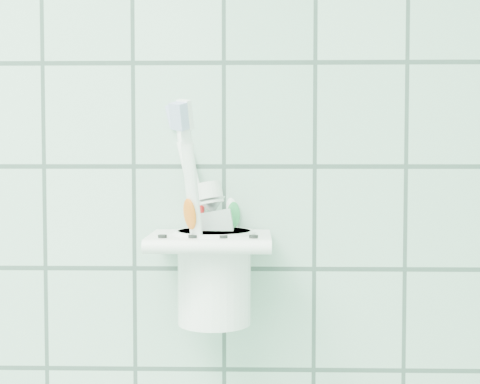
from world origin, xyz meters
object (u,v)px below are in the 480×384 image
object	(u,v)px
toothbrush_orange	(204,206)
toothpaste_tube	(230,238)
holder_bracket	(210,242)
cup	(214,273)
toothbrush_blue	(228,214)
toothbrush_pink	(224,201)

from	to	relation	value
toothbrush_orange	toothpaste_tube	size ratio (longest dim) A/B	1.53
holder_bracket	toothpaste_tube	world-z (taller)	toothpaste_tube
cup	toothpaste_tube	bearing A→B (deg)	-26.78
cup	toothbrush_orange	xyz separation A→B (m)	(-0.01, -0.01, 0.07)
holder_bracket	toothbrush_blue	xyz separation A→B (m)	(0.02, 0.01, 0.03)
cup	toothbrush_blue	distance (m)	0.06
toothbrush_pink	toothpaste_tube	bearing A→B (deg)	-21.42
toothbrush_orange	toothpaste_tube	world-z (taller)	toothbrush_orange
toothbrush_pink	toothbrush_blue	size ratio (longest dim) A/B	1.14
toothbrush_orange	toothpaste_tube	xyz separation A→B (m)	(0.02, 0.00, -0.03)
holder_bracket	toothpaste_tube	size ratio (longest dim) A/B	0.84
holder_bracket	toothbrush_blue	world-z (taller)	toothbrush_blue
toothbrush_orange	toothbrush_pink	bearing A→B (deg)	50.41
toothbrush_pink	toothpaste_tube	world-z (taller)	toothbrush_pink
toothbrush_blue	holder_bracket	bearing A→B (deg)	-179.15
holder_bracket	toothbrush_pink	distance (m)	0.04
holder_bracket	toothbrush_pink	bearing A→B (deg)	-3.24
toothbrush_orange	toothbrush_blue	bearing A→B (deg)	64.50
holder_bracket	toothbrush_pink	size ratio (longest dim) A/B	0.53
holder_bracket	toothbrush_pink	xyz separation A→B (m)	(0.01, -0.00, 0.04)
toothpaste_tube	toothbrush_pink	bearing A→B (deg)	152.24
cup	toothbrush_orange	bearing A→B (deg)	-137.94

